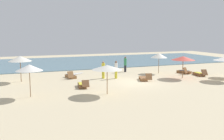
{
  "coord_description": "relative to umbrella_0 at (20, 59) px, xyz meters",
  "views": [
    {
      "loc": [
        -9.73,
        -19.77,
        4.41
      ],
      "look_at": [
        -1.74,
        0.91,
        1.1
      ],
      "focal_mm": 40.54,
      "sensor_mm": 36.0,
      "label": 1
    }
  ],
  "objects": [
    {
      "name": "umbrella_2",
      "position": [
        14.76,
        -3.68,
        -0.14
      ],
      "size": [
        2.25,
        2.25,
        2.13
      ],
      "color": "brown",
      "rests_on": "ground_plane"
    },
    {
      "name": "lounger_4",
      "position": [
        17.17,
        -3.22,
        -1.91
      ],
      "size": [
        0.86,
        1.75,
        0.71
      ],
      "color": "brown",
      "rests_on": "ground_plane"
    },
    {
      "name": "umbrella_6",
      "position": [
        14.14,
        -0.29,
        -0.16
      ],
      "size": [
        1.79,
        1.79,
        2.18
      ],
      "color": "brown",
      "rests_on": "ground_plane"
    },
    {
      "name": "ground_plane",
      "position": [
        9.31,
        -4.1,
        -2.09
      ],
      "size": [
        60.0,
        60.0,
        0.0
      ],
      "primitive_type": "plane",
      "color": "beige"
    },
    {
      "name": "lounger_0",
      "position": [
        16.63,
        -1.47,
        -1.91
      ],
      "size": [
        1.26,
        1.72,
        0.75
      ],
      "color": "brown",
      "rests_on": "ground_plane"
    },
    {
      "name": "ocean_water",
      "position": [
        9.31,
        12.9,
        -2.06
      ],
      "size": [
        48.0,
        16.0,
        0.06
      ],
      "primitive_type": "cube",
      "color": "slate",
      "rests_on": "ground_plane"
    },
    {
      "name": "umbrella_3",
      "position": [
        0.45,
        -6.03,
        -0.05
      ],
      "size": [
        1.8,
        1.8,
        2.26
      ],
      "color": "brown",
      "rests_on": "ground_plane"
    },
    {
      "name": "person_2",
      "position": [
        8.59,
        -1.6,
        -1.22
      ],
      "size": [
        0.32,
        0.32,
        1.71
      ],
      "color": "yellow",
      "rests_on": "ground_plane"
    },
    {
      "name": "umbrella_0",
      "position": [
        0.0,
        0.0,
        0.0
      ],
      "size": [
        2.04,
        2.04,
        2.33
      ],
      "color": "brown",
      "rests_on": "ground_plane"
    },
    {
      "name": "lounger_2",
      "position": [
        4.56,
        -4.29,
        -1.91
      ],
      "size": [
        0.85,
        1.78,
        0.67
      ],
      "color": "brown",
      "rests_on": "ground_plane"
    },
    {
      "name": "person_1",
      "position": [
        11.09,
        1.81,
        -1.2
      ],
      "size": [
        0.39,
        0.39,
        1.73
      ],
      "color": "#26262D",
      "rests_on": "ground_plane"
    },
    {
      "name": "umbrella_5",
      "position": [
        5.67,
        -7.13,
        -0.15
      ],
      "size": [
        2.19,
        2.19,
        2.11
      ],
      "color": "olive",
      "rests_on": "ground_plane"
    },
    {
      "name": "surfboard",
      "position": [
        5.49,
        2.27,
        -2.05
      ],
      "size": [
        2.36,
        1.66,
        0.07
      ],
      "color": "silver",
      "rests_on": "ground_plane"
    },
    {
      "name": "person_0",
      "position": [
        7.47,
        -1.09,
        -1.25
      ],
      "size": [
        0.45,
        0.45,
        1.66
      ],
      "color": "yellow",
      "rests_on": "ground_plane"
    },
    {
      "name": "lounger_3",
      "position": [
        4.56,
        0.22,
        -1.91
      ],
      "size": [
        0.91,
        1.72,
        0.75
      ],
      "color": "olive",
      "rests_on": "ground_plane"
    },
    {
      "name": "lounger_1",
      "position": [
        10.62,
        -3.42,
        -1.92
      ],
      "size": [
        1.1,
        1.77,
        0.71
      ],
      "color": "brown",
      "rests_on": "ground_plane"
    }
  ]
}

